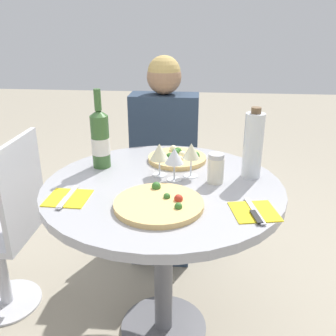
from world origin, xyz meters
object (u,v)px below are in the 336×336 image
(chair_behind_diner, at_px, (166,175))
(pizza_large, at_px, (159,204))
(seated_diner, at_px, (163,168))
(chair_empty_side, at_px, (6,231))
(wine_bottle, at_px, (100,139))
(tall_carafe, at_px, (253,145))
(dining_table, at_px, (163,212))

(chair_behind_diner, distance_m, pizza_large, 1.09)
(seated_diner, height_order, chair_empty_side, seated_diner)
(chair_empty_side, bearing_deg, wine_bottle, -82.30)
(seated_diner, relative_size, tall_carafe, 4.03)
(pizza_large, height_order, wine_bottle, wine_bottle)
(chair_empty_side, height_order, pizza_large, chair_empty_side)
(dining_table, relative_size, wine_bottle, 2.79)
(pizza_large, height_order, tall_carafe, tall_carafe)
(chair_empty_side, relative_size, tall_carafe, 3.05)
(chair_behind_diner, bearing_deg, pizza_large, 94.59)
(seated_diner, bearing_deg, tall_carafe, 125.83)
(chair_empty_side, height_order, tall_carafe, tall_carafe)
(seated_diner, xyz_separation_m, wine_bottle, (-0.21, -0.55, 0.35))
(dining_table, height_order, pizza_large, pizza_large)
(chair_empty_side, bearing_deg, dining_table, -97.44)
(pizza_large, distance_m, tall_carafe, 0.48)
(pizza_large, xyz_separation_m, wine_bottle, (-0.30, 0.35, 0.12))
(seated_diner, xyz_separation_m, chair_empty_side, (-0.69, -0.61, -0.10))
(chair_behind_diner, relative_size, wine_bottle, 2.59)
(chair_empty_side, relative_size, pizza_large, 2.81)
(dining_table, bearing_deg, chair_empty_side, 172.56)
(seated_diner, bearing_deg, pizza_large, 95.27)
(seated_diner, bearing_deg, chair_empty_side, 41.68)
(chair_behind_diner, height_order, seated_diner, seated_diner)
(seated_diner, bearing_deg, chair_behind_diner, -90.00)
(chair_behind_diner, bearing_deg, seated_diner, 90.00)
(seated_diner, relative_size, pizza_large, 3.72)
(chair_behind_diner, height_order, pizza_large, chair_behind_diner)
(wine_bottle, xyz_separation_m, tall_carafe, (0.65, -0.05, 0.01))
(chair_empty_side, xyz_separation_m, pizza_large, (0.77, -0.29, 0.33))
(chair_empty_side, xyz_separation_m, wine_bottle, (0.47, 0.06, 0.45))
(chair_empty_side, height_order, wine_bottle, wine_bottle)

